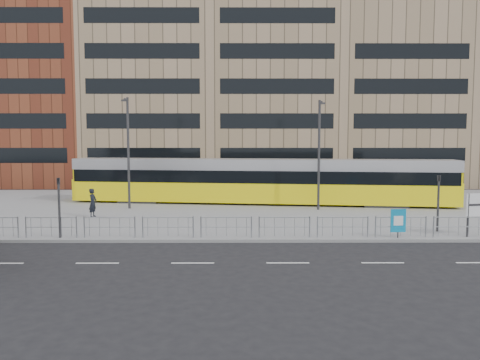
{
  "coord_description": "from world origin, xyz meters",
  "views": [
    {
      "loc": [
        -0.1,
        -23.27,
        5.12
      ],
      "look_at": [
        0.04,
        6.0,
        2.67
      ],
      "focal_mm": 35.0,
      "sensor_mm": 36.0,
      "label": 1
    }
  ],
  "objects_px": {
    "ad_panel": "(398,221)",
    "pedestrian": "(93,203)",
    "traffic_light_west": "(59,200)",
    "tram": "(259,181)",
    "lamp_post_west": "(128,148)",
    "lamp_post_east": "(319,150)",
    "traffic_light_east": "(438,196)"
  },
  "relations": [
    {
      "from": "lamp_post_east",
      "to": "ad_panel",
      "type": "bearing_deg",
      "value": -76.27
    },
    {
      "from": "tram",
      "to": "ad_panel",
      "type": "bearing_deg",
      "value": -55.84
    },
    {
      "from": "ad_panel",
      "to": "pedestrian",
      "type": "bearing_deg",
      "value": 155.34
    },
    {
      "from": "tram",
      "to": "lamp_post_east",
      "type": "height_order",
      "value": "lamp_post_east"
    },
    {
      "from": "ad_panel",
      "to": "traffic_light_west",
      "type": "relative_size",
      "value": 0.48
    },
    {
      "from": "ad_panel",
      "to": "traffic_light_east",
      "type": "distance_m",
      "value": 3.41
    },
    {
      "from": "pedestrian",
      "to": "traffic_light_west",
      "type": "relative_size",
      "value": 0.6
    },
    {
      "from": "pedestrian",
      "to": "traffic_light_east",
      "type": "relative_size",
      "value": 0.6
    },
    {
      "from": "traffic_light_east",
      "to": "lamp_post_west",
      "type": "relative_size",
      "value": 0.38
    },
    {
      "from": "tram",
      "to": "lamp_post_west",
      "type": "bearing_deg",
      "value": -156.42
    },
    {
      "from": "tram",
      "to": "pedestrian",
      "type": "distance_m",
      "value": 12.99
    },
    {
      "from": "ad_panel",
      "to": "lamp_post_east",
      "type": "distance_m",
      "value": 10.69
    },
    {
      "from": "lamp_post_east",
      "to": "pedestrian",
      "type": "bearing_deg",
      "value": -168.34
    },
    {
      "from": "traffic_light_west",
      "to": "lamp_post_west",
      "type": "relative_size",
      "value": 0.38
    },
    {
      "from": "tram",
      "to": "traffic_light_east",
      "type": "bearing_deg",
      "value": -43.37
    },
    {
      "from": "pedestrian",
      "to": "lamp_post_east",
      "type": "bearing_deg",
      "value": -68.82
    },
    {
      "from": "pedestrian",
      "to": "lamp_post_west",
      "type": "height_order",
      "value": "lamp_post_west"
    },
    {
      "from": "pedestrian",
      "to": "lamp_post_east",
      "type": "distance_m",
      "value": 16.0
    },
    {
      "from": "pedestrian",
      "to": "traffic_light_west",
      "type": "distance_m",
      "value": 6.66
    },
    {
      "from": "traffic_light_west",
      "to": "tram",
      "type": "bearing_deg",
      "value": 32.15
    },
    {
      "from": "tram",
      "to": "traffic_light_west",
      "type": "bearing_deg",
      "value": -121.58
    },
    {
      "from": "tram",
      "to": "ad_panel",
      "type": "xyz_separation_m",
      "value": [
        6.56,
        -13.27,
        -0.91
      ]
    },
    {
      "from": "lamp_post_west",
      "to": "traffic_light_west",
      "type": "bearing_deg",
      "value": -96.25
    },
    {
      "from": "traffic_light_east",
      "to": "lamp_post_west",
      "type": "height_order",
      "value": "lamp_post_west"
    },
    {
      "from": "lamp_post_east",
      "to": "traffic_light_west",
      "type": "bearing_deg",
      "value": -147.01
    },
    {
      "from": "traffic_light_east",
      "to": "lamp_post_east",
      "type": "bearing_deg",
      "value": 134.08
    },
    {
      "from": "traffic_light_west",
      "to": "lamp_post_east",
      "type": "bearing_deg",
      "value": 14.57
    },
    {
      "from": "ad_panel",
      "to": "traffic_light_east",
      "type": "bearing_deg",
      "value": 27.38
    },
    {
      "from": "traffic_light_east",
      "to": "ad_panel",
      "type": "bearing_deg",
      "value": -136.8
    },
    {
      "from": "lamp_post_west",
      "to": "lamp_post_east",
      "type": "bearing_deg",
      "value": -2.94
    },
    {
      "from": "pedestrian",
      "to": "tram",
      "type": "bearing_deg",
      "value": -49.88
    },
    {
      "from": "pedestrian",
      "to": "lamp_post_east",
      "type": "xyz_separation_m",
      "value": [
        15.32,
        3.16,
        3.37
      ]
    }
  ]
}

